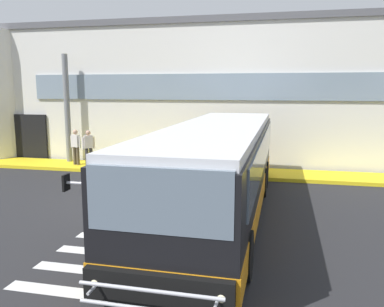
{
  "coord_description": "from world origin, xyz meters",
  "views": [
    {
      "loc": [
        4.79,
        -12.14,
        3.74
      ],
      "look_at": [
        1.83,
        1.05,
        1.5
      ],
      "focal_mm": 36.95,
      "sensor_mm": 36.0,
      "label": 1
    }
  ],
  "objects_px": {
    "bus_main_foreground": "(217,172)",
    "passenger_near_column": "(76,145)",
    "entry_support_column": "(67,109)",
    "safety_bollard_yellow": "(241,170)",
    "passenger_by_doorway": "(88,145)"
  },
  "relations": [
    {
      "from": "bus_main_foreground",
      "to": "passenger_near_column",
      "type": "bearing_deg",
      "value": 143.72
    },
    {
      "from": "bus_main_foreground",
      "to": "passenger_near_column",
      "type": "distance_m",
      "value": 9.48
    },
    {
      "from": "bus_main_foreground",
      "to": "passenger_by_doorway",
      "type": "distance_m",
      "value": 8.82
    },
    {
      "from": "passenger_near_column",
      "to": "passenger_by_doorway",
      "type": "distance_m",
      "value": 0.74
    },
    {
      "from": "bus_main_foreground",
      "to": "passenger_near_column",
      "type": "height_order",
      "value": "bus_main_foreground"
    },
    {
      "from": "safety_bollard_yellow",
      "to": "entry_support_column",
      "type": "bearing_deg",
      "value": 168.31
    },
    {
      "from": "bus_main_foreground",
      "to": "passenger_near_column",
      "type": "xyz_separation_m",
      "value": [
        -7.64,
        5.61,
        -0.26
      ]
    },
    {
      "from": "passenger_by_doorway",
      "to": "safety_bollard_yellow",
      "type": "height_order",
      "value": "passenger_by_doorway"
    },
    {
      "from": "safety_bollard_yellow",
      "to": "passenger_by_doorway",
      "type": "bearing_deg",
      "value": 172.94
    },
    {
      "from": "passenger_by_doorway",
      "to": "entry_support_column",
      "type": "bearing_deg",
      "value": 149.13
    },
    {
      "from": "entry_support_column",
      "to": "passenger_by_doorway",
      "type": "relative_size",
      "value": 3.11
    },
    {
      "from": "entry_support_column",
      "to": "passenger_near_column",
      "type": "height_order",
      "value": "entry_support_column"
    },
    {
      "from": "passenger_by_doorway",
      "to": "safety_bollard_yellow",
      "type": "distance_m",
      "value": 7.26
    },
    {
      "from": "safety_bollard_yellow",
      "to": "passenger_near_column",
      "type": "bearing_deg",
      "value": 172.54
    },
    {
      "from": "bus_main_foreground",
      "to": "safety_bollard_yellow",
      "type": "xyz_separation_m",
      "value": [
        0.25,
        4.58,
        -0.88
      ]
    }
  ]
}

